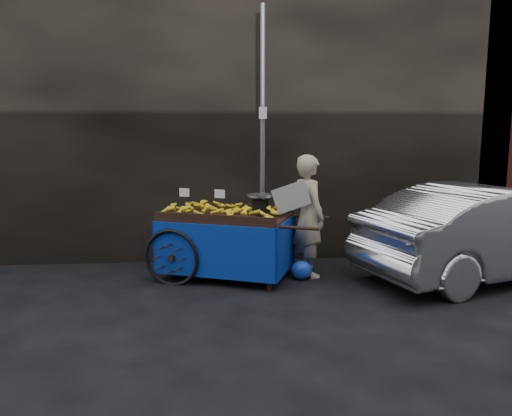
{
  "coord_description": "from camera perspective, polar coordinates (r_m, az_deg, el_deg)",
  "views": [
    {
      "loc": [
        -0.45,
        -6.44,
        2.16
      ],
      "look_at": [
        0.13,
        0.5,
        1.05
      ],
      "focal_mm": 35.0,
      "sensor_mm": 36.0,
      "label": 1
    }
  ],
  "objects": [
    {
      "name": "vendor",
      "position": [
        7.34,
        6.01,
        -0.9
      ],
      "size": [
        0.9,
        0.76,
        1.79
      ],
      "rotation": [
        0.0,
        0.0,
        1.93
      ],
      "color": "tan",
      "rests_on": "ground"
    },
    {
      "name": "parked_car",
      "position": [
        8.05,
        25.41,
        -2.43
      ],
      "size": [
        4.38,
        2.66,
        1.36
      ],
      "primitive_type": "imported",
      "rotation": [
        0.0,
        0.0,
        1.89
      ],
      "color": "silver",
      "rests_on": "ground"
    },
    {
      "name": "building_wall",
      "position": [
        9.09,
        0.54,
        11.19
      ],
      "size": [
        13.5,
        2.0,
        5.0
      ],
      "color": "black",
      "rests_on": "ground"
    },
    {
      "name": "banana_cart",
      "position": [
        7.3,
        -3.8,
        -1.55
      ],
      "size": [
        2.68,
        1.91,
        1.33
      ],
      "rotation": [
        0.0,
        0.0,
        -0.38
      ],
      "color": "black",
      "rests_on": "ground"
    },
    {
      "name": "plastic_bag",
      "position": [
        7.3,
        5.25,
        -7.1
      ],
      "size": [
        0.3,
        0.24,
        0.27
      ],
      "primitive_type": "ellipsoid",
      "color": "blue",
      "rests_on": "ground"
    },
    {
      "name": "street_pole",
      "position": [
        7.78,
        0.75,
        7.91
      ],
      "size": [
        0.12,
        0.1,
        4.0
      ],
      "color": "slate",
      "rests_on": "ground"
    },
    {
      "name": "ground",
      "position": [
        6.81,
        -0.76,
        -9.46
      ],
      "size": [
        80.0,
        80.0,
        0.0
      ],
      "primitive_type": "plane",
      "color": "black",
      "rests_on": "ground"
    }
  ]
}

